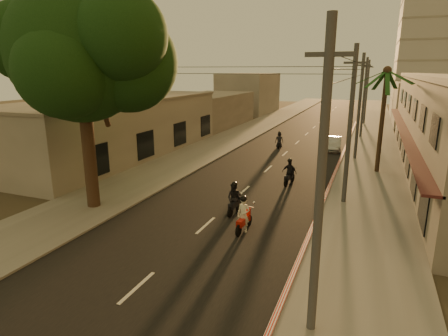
{
  "coord_description": "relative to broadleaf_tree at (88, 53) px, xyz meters",
  "views": [
    {
      "loc": [
        7.34,
        -13.95,
        7.63
      ],
      "look_at": [
        -0.46,
        5.67,
        2.07
      ],
      "focal_mm": 30.0,
      "sensor_mm": 36.0,
      "label": 1
    }
  ],
  "objects": [
    {
      "name": "road",
      "position": [
        6.61,
        17.86,
        -8.47
      ],
      "size": [
        10.0,
        140.0,
        0.02
      ],
      "primitive_type": "cube",
      "color": "black",
      "rests_on": "ground"
    },
    {
      "name": "palm_tree",
      "position": [
        14.61,
        13.86,
        -1.33
      ],
      "size": [
        5.0,
        5.0,
        8.2
      ],
      "color": "black",
      "rests_on": "ground"
    },
    {
      "name": "parked_car",
      "position": [
        10.65,
        21.21,
        -7.83
      ],
      "size": [
        1.89,
        4.08,
        1.28
      ],
      "primitive_type": "imported",
      "rotation": [
        0.0,
        0.0,
        0.07
      ],
      "color": "#9C9FA4",
      "rests_on": "ground"
    },
    {
      "name": "scooter_mid_a",
      "position": [
        7.4,
        1.92,
        -7.65
      ],
      "size": [
        0.89,
        1.87,
        1.84
      ],
      "rotation": [
        0.0,
        0.0,
        -0.04
      ],
      "color": "black",
      "rests_on": "ground"
    },
    {
      "name": "distant_tower",
      "position": [
        22.61,
        53.86,
        5.52
      ],
      "size": [
        12.1,
        12.1,
        28.0
      ],
      "color": "#B7B5B2",
      "rests_on": "ground"
    },
    {
      "name": "ground",
      "position": [
        6.61,
        -2.14,
        -8.48
      ],
      "size": [
        160.0,
        160.0,
        0.0
      ],
      "primitive_type": "plane",
      "color": "#383023",
      "rests_on": "ground"
    },
    {
      "name": "filler_left_near",
      "position": [
        -7.39,
        31.86,
        -6.28
      ],
      "size": [
        8.0,
        14.0,
        4.4
      ],
      "primitive_type": "cube",
      "color": "#9D978E",
      "rests_on": "ground"
    },
    {
      "name": "scooter_red",
      "position": [
        8.61,
        -0.1,
        -7.67
      ],
      "size": [
        0.74,
        1.88,
        1.84
      ],
      "rotation": [
        0.0,
        0.0,
        -0.07
      ],
      "color": "black",
      "rests_on": "ground"
    },
    {
      "name": "left_building",
      "position": [
        -7.37,
        11.86,
        -5.88
      ],
      "size": [
        8.2,
        24.2,
        5.2
      ],
      "color": "#9D978E",
      "rests_on": "ground"
    },
    {
      "name": "broadleaf_tree",
      "position": [
        0.0,
        0.0,
        0.0
      ],
      "size": [
        9.6,
        8.7,
        12.1
      ],
      "color": "black",
      "rests_on": "ground"
    },
    {
      "name": "scooter_mid_b",
      "position": [
        9.02,
        8.38,
        -7.65
      ],
      "size": [
        1.14,
        1.86,
        1.84
      ],
      "rotation": [
        0.0,
        0.0,
        -0.14
      ],
      "color": "black",
      "rests_on": "ground"
    },
    {
      "name": "filler_right",
      "position": [
        20.61,
        42.86,
        -5.48
      ],
      "size": [
        8.0,
        14.0,
        6.0
      ],
      "primitive_type": "cube",
      "color": "#9D978E",
      "rests_on": "ground"
    },
    {
      "name": "curb_stripe",
      "position": [
        11.71,
        12.86,
        -8.38
      ],
      "size": [
        0.2,
        60.0,
        0.2
      ],
      "primitive_type": "cube",
      "color": "red",
      "rests_on": "ground"
    },
    {
      "name": "sidewalk_right",
      "position": [
        14.11,
        17.86,
        -8.42
      ],
      "size": [
        5.0,
        140.0,
        0.12
      ],
      "primitive_type": "cube",
      "color": "slate",
      "rests_on": "ground"
    },
    {
      "name": "utility_poles",
      "position": [
        12.81,
        17.86,
        -1.94
      ],
      "size": [
        1.2,
        48.26,
        9.0
      ],
      "color": "#38383A",
      "rests_on": "ground"
    },
    {
      "name": "sidewalk_left",
      "position": [
        -0.89,
        17.86,
        -8.42
      ],
      "size": [
        5.0,
        140.0,
        0.12
      ],
      "primitive_type": "cube",
      "color": "slate",
      "rests_on": "ground"
    },
    {
      "name": "scooter_far_a",
      "position": [
        5.47,
        20.22,
        -7.7
      ],
      "size": [
        0.98,
        1.74,
        1.72
      ],
      "rotation": [
        0.0,
        0.0,
        0.18
      ],
      "color": "black",
      "rests_on": "ground"
    },
    {
      "name": "filler_left_far",
      "position": [
        -7.39,
        49.86,
        -4.98
      ],
      "size": [
        8.0,
        14.0,
        7.0
      ],
      "primitive_type": "cube",
      "color": "#9D978E",
      "rests_on": "ground"
    }
  ]
}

